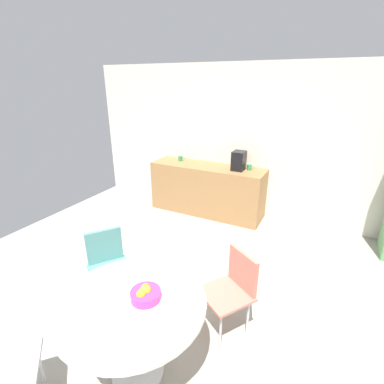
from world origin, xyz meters
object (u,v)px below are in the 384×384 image
Objects in this scene: fruit_bowl at (145,294)px; mug_green at (181,158)px; coffee_maker at (239,161)px; chair_coral at (234,284)px; round_table at (133,315)px; mug_white at (249,167)px; chair_teal at (107,259)px.

mug_green is at bearing 114.72° from fruit_bowl.
coffee_maker reaches higher than mug_green.
chair_coral is 6.43× the size of mug_green.
round_table is at bearing -86.04° from coffee_maker.
mug_white is 0.40× the size of coffee_maker.
coffee_maker is (1.15, -0.07, 0.11)m from mug_green.
mug_green is at bearing 176.56° from coffee_maker.
round_table is at bearing -89.07° from mug_white.
mug_white reaches higher than chair_coral.
chair_teal is (-1.34, -0.25, 0.00)m from chair_coral.
mug_green is (-1.92, 2.40, 0.43)m from chair_coral.
fruit_bowl is at bearing -87.69° from mug_white.
chair_teal is at bearing -169.54° from chair_coral.
fruit_bowl is at bearing 46.61° from round_table.
chair_teal is at bearing -77.82° from mug_green.
coffee_maker is at bearing 77.27° from chair_teal.
coffee_maker is (-0.17, -0.09, 0.11)m from mug_white.
chair_coral is 3.10m from mug_green.
chair_teal is 1.04m from fruit_bowl.
fruit_bowl is at bearing -29.52° from chair_teal.
fruit_bowl is at bearing -84.55° from coffee_maker.
mug_green is at bearing -179.20° from mug_white.
mug_green is (-0.57, 2.65, 0.43)m from chair_teal.
mug_white is at bearing 103.83° from chair_coral.
mug_white is 1.00× the size of mug_green.
fruit_bowl is at bearing -65.28° from mug_green.
round_table is at bearing -35.68° from chair_teal.
round_table is at bearing -123.40° from chair_coral.
mug_white is (-0.60, 2.42, 0.43)m from chair_coral.
chair_coral is at bearing -71.92° from coffee_maker.
round_table is 0.21m from fruit_bowl.
round_table is 3.19m from coffee_maker.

